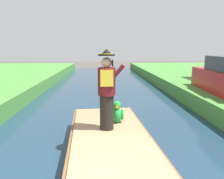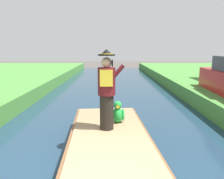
{
  "view_description": "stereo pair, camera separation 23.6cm",
  "coord_description": "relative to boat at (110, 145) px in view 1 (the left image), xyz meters",
  "views": [
    {
      "loc": [
        -0.18,
        -2.7,
        2.58
      ],
      "look_at": [
        0.07,
        2.21,
        1.61
      ],
      "focal_mm": 33.73,
      "sensor_mm": 36.0,
      "label": 1
    },
    {
      "loc": [
        0.06,
        -2.71,
        2.58
      ],
      "look_at": [
        0.07,
        2.21,
        1.61
      ],
      "focal_mm": 33.73,
      "sensor_mm": 36.0,
      "label": 2
    }
  ],
  "objects": [
    {
      "name": "parrot_plush",
      "position": [
        0.2,
        0.64,
        0.55
      ],
      "size": [
        0.36,
        0.35,
        0.57
      ],
      "color": "green",
      "rests_on": "boat"
    },
    {
      "name": "boat",
      "position": [
        0.0,
        0.0,
        0.0
      ],
      "size": [
        2.09,
        4.31,
        0.61
      ],
      "color": "brown",
      "rests_on": "canal_water"
    },
    {
      "name": "person_pirate",
      "position": [
        -0.06,
        0.22,
        1.23
      ],
      "size": [
        0.61,
        0.42,
        1.85
      ],
      "rotation": [
        0.0,
        0.0,
        -0.25
      ],
      "color": "black",
      "rests_on": "boat"
    }
  ]
}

